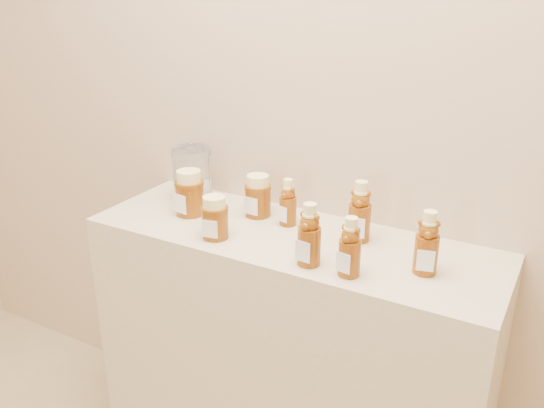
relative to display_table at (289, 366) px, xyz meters
The scene contains 11 objects.
wall_back 0.92m from the display_table, 90.00° to the left, with size 3.50×0.02×2.70m, color tan.
display_table is the anchor object (origin of this frame).
bear_bottle_back_left 0.54m from the display_table, 123.19° to the left, with size 0.05×0.05×0.16m, color #652E07, non-canonical shape.
bear_bottle_back_mid 0.58m from the display_table, 21.64° to the left, with size 0.07×0.07×0.20m, color #652E07, non-canonical shape.
bear_bottle_back_right 0.67m from the display_table, ahead, with size 0.06×0.06×0.19m, color #652E07, non-canonical shape.
bear_bottle_front_left 0.57m from the display_table, 46.86° to the right, with size 0.06×0.06×0.19m, color #652E07, non-canonical shape.
bear_bottle_front_right 0.60m from the display_table, 29.40° to the right, with size 0.06×0.06×0.17m, color #652E07, non-canonical shape.
honey_jar_left 0.62m from the display_table, behind, with size 0.09×0.09×0.14m, color #652E07, non-canonical shape.
honey_jar_back 0.55m from the display_table, 151.64° to the left, with size 0.08×0.08×0.13m, color #652E07, non-canonical shape.
honey_jar_front 0.55m from the display_table, 148.25° to the right, with size 0.08×0.08×0.12m, color #652E07, non-canonical shape.
glass_canister 0.68m from the display_table, 168.88° to the left, with size 0.13×0.13×0.20m, color white, non-canonical shape.
Camera 1 is at (0.68, 0.23, 1.60)m, focal length 38.00 mm.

